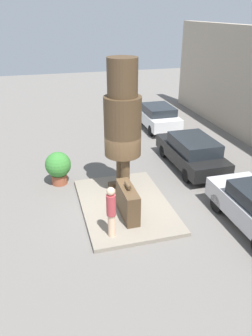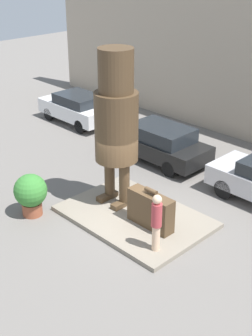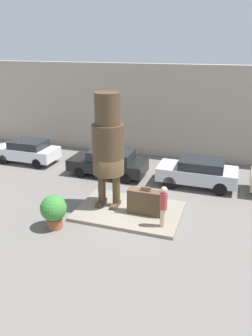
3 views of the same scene
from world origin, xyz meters
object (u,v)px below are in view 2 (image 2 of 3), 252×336
planter_pot (31,193)px  tourist (157,221)px  parked_car_black (158,142)px  parked_car_white (77,107)px  giant_suitcase (151,210)px  statue_figure (116,117)px

planter_pot → tourist: bearing=16.9°
planter_pot → parked_car_black: bearing=90.0°
parked_car_white → parked_car_black: parked_car_black is taller
giant_suitcase → tourist: 1.34m
giant_suitcase → parked_car_white: size_ratio=0.40×
giant_suitcase → planter_pot: bearing=-147.6°
parked_car_black → planter_pot: size_ratio=3.11×
tourist → giant_suitcase: bearing=140.1°
statue_figure → giant_suitcase: size_ratio=3.27×
tourist → planter_pot: 4.54m
giant_suitcase → parked_car_black: size_ratio=0.35×
giant_suitcase → tourist: bearing=-39.9°
tourist → statue_figure: bearing=158.2°
parked_car_black → giant_suitcase: bearing=129.5°
statue_figure → parked_car_black: bearing=111.9°
tourist → parked_car_black: size_ratio=0.40×
parked_car_white → planter_pot: size_ratio=2.76×
statue_figure → giant_suitcase: statue_figure is taller
parked_car_white → statue_figure: bearing=150.2°
giant_suitcase → planter_pot: giant_suitcase is taller
parked_car_white → parked_car_black: size_ratio=0.89×
statue_figure → planter_pot: bearing=-121.6°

